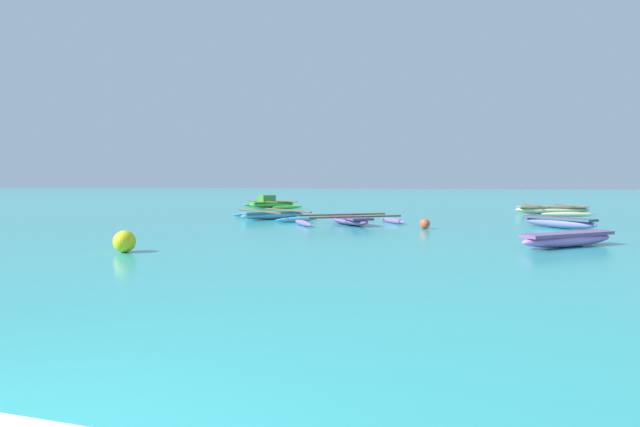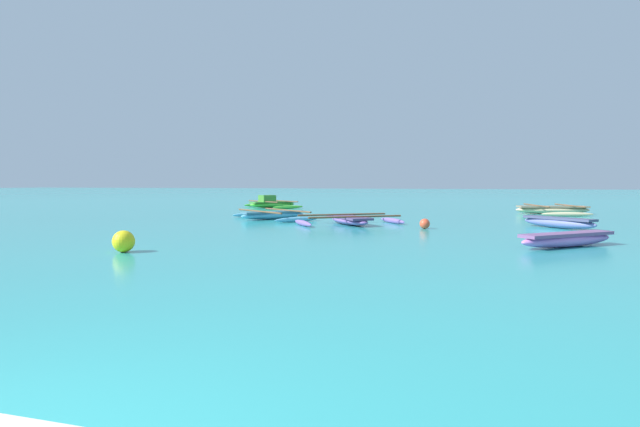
{
  "view_description": "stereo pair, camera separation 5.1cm",
  "coord_description": "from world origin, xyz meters",
  "px_view_note": "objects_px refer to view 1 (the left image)",
  "views": [
    {
      "loc": [
        2.72,
        -1.41,
        1.59
      ],
      "look_at": [
        -3.13,
        19.04,
        0.25
      ],
      "focal_mm": 28.0,
      "sensor_mm": 36.0,
      "label": 1
    },
    {
      "loc": [
        2.77,
        -1.4,
        1.59
      ],
      "look_at": [
        -3.13,
        19.04,
        0.25
      ],
      "focal_mm": 28.0,
      "sensor_mm": 36.0,
      "label": 2
    }
  ],
  "objects_px": {
    "moored_boat_4": "(349,220)",
    "moored_boat_5": "(273,215)",
    "moored_boat_1": "(552,210)",
    "moored_boat_0": "(559,222)",
    "mooring_buoy_2": "(425,224)",
    "moored_boat_2": "(568,239)",
    "moored_boat_3": "(271,203)",
    "mooring_buoy_0": "(124,241)"
  },
  "relations": [
    {
      "from": "moored_boat_4",
      "to": "moored_boat_5",
      "type": "relative_size",
      "value": 0.98
    },
    {
      "from": "moored_boat_1",
      "to": "moored_boat_4",
      "type": "bearing_deg",
      "value": -145.69
    },
    {
      "from": "moored_boat_0",
      "to": "mooring_buoy_2",
      "type": "relative_size",
      "value": 6.72
    },
    {
      "from": "moored_boat_4",
      "to": "moored_boat_5",
      "type": "distance_m",
      "value": 4.1
    },
    {
      "from": "moored_boat_2",
      "to": "moored_boat_3",
      "type": "xyz_separation_m",
      "value": [
        -14.04,
        15.83,
        0.06
      ]
    },
    {
      "from": "moored_boat_4",
      "to": "mooring_buoy_2",
      "type": "height_order",
      "value": "moored_boat_4"
    },
    {
      "from": "moored_boat_1",
      "to": "moored_boat_2",
      "type": "height_order",
      "value": "moored_boat_1"
    },
    {
      "from": "moored_boat_5",
      "to": "mooring_buoy_2",
      "type": "relative_size",
      "value": 12.53
    },
    {
      "from": "mooring_buoy_0",
      "to": "moored_boat_5",
      "type": "bearing_deg",
      "value": 92.62
    },
    {
      "from": "moored_boat_0",
      "to": "moored_boat_1",
      "type": "xyz_separation_m",
      "value": [
        1.11,
        8.35,
        0.0
      ]
    },
    {
      "from": "moored_boat_2",
      "to": "moored_boat_5",
      "type": "bearing_deg",
      "value": 106.42
    },
    {
      "from": "moored_boat_2",
      "to": "mooring_buoy_2",
      "type": "distance_m",
      "value": 5.36
    },
    {
      "from": "moored_boat_2",
      "to": "moored_boat_3",
      "type": "distance_m",
      "value": 21.16
    },
    {
      "from": "moored_boat_0",
      "to": "moored_boat_3",
      "type": "distance_m",
      "value": 18.06
    },
    {
      "from": "mooring_buoy_0",
      "to": "moored_boat_4",
      "type": "bearing_deg",
      "value": 69.57
    },
    {
      "from": "moored_boat_3",
      "to": "moored_boat_5",
      "type": "height_order",
      "value": "moored_boat_3"
    },
    {
      "from": "moored_boat_1",
      "to": "moored_boat_2",
      "type": "distance_m",
      "value": 13.89
    },
    {
      "from": "moored_boat_3",
      "to": "mooring_buoy_2",
      "type": "bearing_deg",
      "value": -101.02
    },
    {
      "from": "moored_boat_2",
      "to": "moored_boat_3",
      "type": "height_order",
      "value": "moored_boat_3"
    },
    {
      "from": "moored_boat_4",
      "to": "mooring_buoy_2",
      "type": "xyz_separation_m",
      "value": [
        2.88,
        -1.03,
        0.0
      ]
    },
    {
      "from": "moored_boat_0",
      "to": "moored_boat_4",
      "type": "bearing_deg",
      "value": -130.7
    },
    {
      "from": "moored_boat_3",
      "to": "moored_boat_5",
      "type": "bearing_deg",
      "value": -119.85
    },
    {
      "from": "moored_boat_1",
      "to": "moored_boat_0",
      "type": "bearing_deg",
      "value": -109.76
    },
    {
      "from": "moored_boat_1",
      "to": "mooring_buoy_2",
      "type": "distance_m",
      "value": 11.35
    },
    {
      "from": "moored_boat_5",
      "to": "mooring_buoy_0",
      "type": "height_order",
      "value": "mooring_buoy_0"
    },
    {
      "from": "moored_boat_2",
      "to": "moored_boat_1",
      "type": "bearing_deg",
      "value": 41.49
    },
    {
      "from": "moored_boat_2",
      "to": "moored_boat_4",
      "type": "xyz_separation_m",
      "value": [
        -6.6,
        4.89,
        -0.03
      ]
    },
    {
      "from": "mooring_buoy_0",
      "to": "mooring_buoy_2",
      "type": "relative_size",
      "value": 1.43
    },
    {
      "from": "moored_boat_4",
      "to": "moored_boat_0",
      "type": "bearing_deg",
      "value": 59.17
    },
    {
      "from": "mooring_buoy_0",
      "to": "mooring_buoy_2",
      "type": "distance_m",
      "value": 9.84
    },
    {
      "from": "moored_boat_0",
      "to": "mooring_buoy_0",
      "type": "bearing_deg",
      "value": -93.59
    },
    {
      "from": "moored_boat_0",
      "to": "moored_boat_3",
      "type": "xyz_separation_m",
      "value": [
        -14.76,
        10.4,
        0.05
      ]
    },
    {
      "from": "moored_boat_1",
      "to": "moored_boat_4",
      "type": "height_order",
      "value": "moored_boat_1"
    },
    {
      "from": "moored_boat_0",
      "to": "moored_boat_5",
      "type": "distance_m",
      "value": 11.11
    },
    {
      "from": "moored_boat_4",
      "to": "mooring_buoy_0",
      "type": "bearing_deg",
      "value": -55.39
    },
    {
      "from": "moored_boat_3",
      "to": "mooring_buoy_2",
      "type": "distance_m",
      "value": 15.8
    },
    {
      "from": "moored_boat_5",
      "to": "mooring_buoy_2",
      "type": "distance_m",
      "value": 7.15
    },
    {
      "from": "moored_boat_2",
      "to": "mooring_buoy_0",
      "type": "bearing_deg",
      "value": 160.3
    },
    {
      "from": "mooring_buoy_2",
      "to": "moored_boat_5",
      "type": "bearing_deg",
      "value": 157.44
    },
    {
      "from": "moored_boat_1",
      "to": "mooring_buoy_2",
      "type": "relative_size",
      "value": 11.84
    },
    {
      "from": "mooring_buoy_2",
      "to": "moored_boat_2",
      "type": "bearing_deg",
      "value": -46.05
    },
    {
      "from": "moored_boat_2",
      "to": "moored_boat_5",
      "type": "xyz_separation_m",
      "value": [
        -10.33,
        6.61,
        -0.02
      ]
    }
  ]
}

